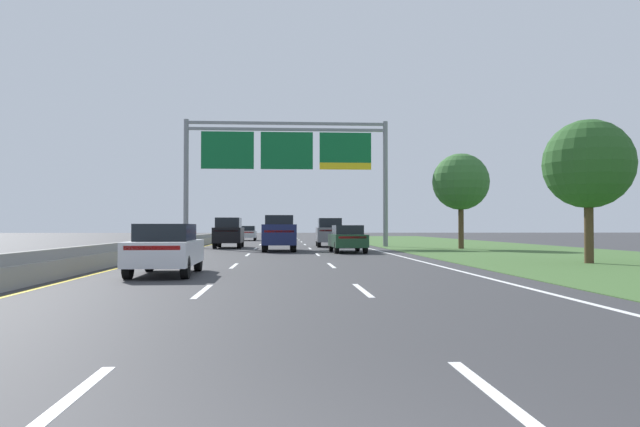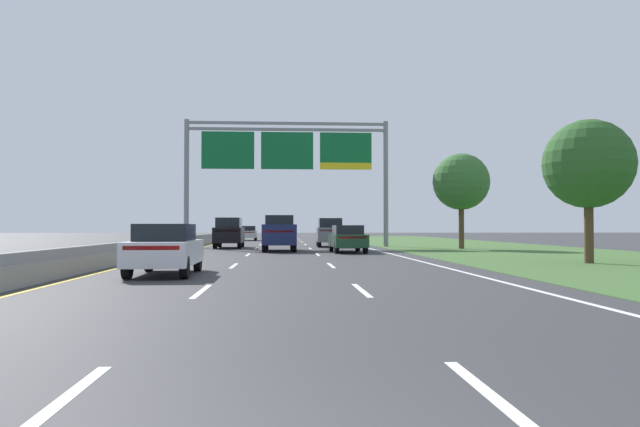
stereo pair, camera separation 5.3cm
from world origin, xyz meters
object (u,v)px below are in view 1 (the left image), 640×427
(car_silver_left_lane_sedan, at_px, (248,233))
(roadside_tree_near, at_px, (588,164))
(pickup_truck_navy, at_px, (279,233))
(car_darkgreen_right_lane_sedan, at_px, (347,238))
(car_black_left_lane_suv, at_px, (229,232))
(roadside_tree_mid, at_px, (461,182))
(overhead_sign_gantry, at_px, (287,157))
(car_grey_right_lane_suv, at_px, (329,232))
(car_white_left_lane_sedan, at_px, (166,248))

(car_silver_left_lane_sedan, distance_m, roadside_tree_near, 44.91)
(pickup_truck_navy, bearing_deg, car_darkgreen_right_lane_sedan, -121.44)
(car_black_left_lane_suv, distance_m, car_silver_left_lane_sedan, 22.72)
(car_silver_left_lane_sedan, bearing_deg, car_darkgreen_right_lane_sedan, -167.15)
(roadside_tree_mid, bearing_deg, overhead_sign_gantry, 157.81)
(car_grey_right_lane_suv, relative_size, car_silver_left_lane_sedan, 1.07)
(overhead_sign_gantry, xyz_separation_m, pickup_truck_navy, (-0.52, -7.37, -5.58))
(car_grey_right_lane_suv, relative_size, car_white_left_lane_sedan, 1.07)
(car_silver_left_lane_sedan, distance_m, roadside_tree_mid, 30.36)
(car_black_left_lane_suv, bearing_deg, roadside_tree_mid, -101.35)
(pickup_truck_navy, xyz_separation_m, car_silver_left_lane_sedan, (-3.54, 28.36, -0.26))
(car_grey_right_lane_suv, height_order, car_silver_left_lane_sedan, car_grey_right_lane_suv)
(pickup_truck_navy, distance_m, car_grey_right_lane_suv, 8.48)
(car_darkgreen_right_lane_sedan, bearing_deg, overhead_sign_gantry, 18.21)
(car_darkgreen_right_lane_sedan, relative_size, car_black_left_lane_suv, 0.94)
(car_darkgreen_right_lane_sedan, bearing_deg, pickup_truck_navy, 57.70)
(overhead_sign_gantry, xyz_separation_m, car_darkgreen_right_lane_sedan, (3.43, -9.75, -5.84))
(overhead_sign_gantry, height_order, pickup_truck_navy, overhead_sign_gantry)
(car_darkgreen_right_lane_sedan, height_order, car_silver_left_lane_sedan, same)
(car_silver_left_lane_sedan, bearing_deg, car_white_left_lane_sedan, 179.35)
(overhead_sign_gantry, xyz_separation_m, car_silver_left_lane_sedan, (-4.06, 20.99, -5.84))
(car_silver_left_lane_sedan, relative_size, roadside_tree_near, 0.76)
(overhead_sign_gantry, height_order, roadside_tree_near, overhead_sign_gantry)
(pickup_truck_navy, bearing_deg, car_black_left_lane_suv, 31.92)
(car_white_left_lane_sedan, distance_m, car_silver_left_lane_sedan, 46.50)
(roadside_tree_near, bearing_deg, pickup_truck_navy, 132.93)
(pickup_truck_navy, relative_size, roadside_tree_near, 0.93)
(car_darkgreen_right_lane_sedan, xyz_separation_m, roadside_tree_near, (8.57, -11.08, 3.18))
(roadside_tree_mid, bearing_deg, car_darkgreen_right_lane_sedan, -148.52)
(roadside_tree_near, bearing_deg, car_darkgreen_right_lane_sedan, 127.74)
(pickup_truck_navy, xyz_separation_m, car_grey_right_lane_suv, (3.69, 7.64, 0.02))
(car_black_left_lane_suv, xyz_separation_m, roadside_tree_mid, (15.69, -3.01, 3.39))
(car_black_left_lane_suv, bearing_deg, pickup_truck_navy, -148.26)
(car_black_left_lane_suv, bearing_deg, car_white_left_lane_sedan, 179.91)
(car_darkgreen_right_lane_sedan, relative_size, car_grey_right_lane_suv, 0.93)
(car_grey_right_lane_suv, bearing_deg, roadside_tree_near, -155.73)
(car_darkgreen_right_lane_sedan, relative_size, car_white_left_lane_sedan, 1.00)
(car_grey_right_lane_suv, height_order, roadside_tree_mid, roadside_tree_mid)
(car_grey_right_lane_suv, bearing_deg, overhead_sign_gantry, 96.45)
(car_black_left_lane_suv, relative_size, car_grey_right_lane_suv, 0.99)
(car_darkgreen_right_lane_sedan, xyz_separation_m, roadside_tree_mid, (8.19, 5.01, 3.67))
(overhead_sign_gantry, xyz_separation_m, roadside_tree_near, (12.00, -20.83, -2.66))
(pickup_truck_navy, height_order, car_grey_right_lane_suv, pickup_truck_navy)
(roadside_tree_mid, bearing_deg, car_silver_left_lane_sedan, 121.35)
(overhead_sign_gantry, relative_size, car_grey_right_lane_suv, 3.17)
(pickup_truck_navy, bearing_deg, roadside_tree_near, -137.38)
(pickup_truck_navy, bearing_deg, roadside_tree_mid, -78.10)
(overhead_sign_gantry, height_order, car_darkgreen_right_lane_sedan, overhead_sign_gantry)
(pickup_truck_navy, height_order, car_black_left_lane_suv, pickup_truck_navy)
(roadside_tree_mid, bearing_deg, car_grey_right_lane_suv, 149.32)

